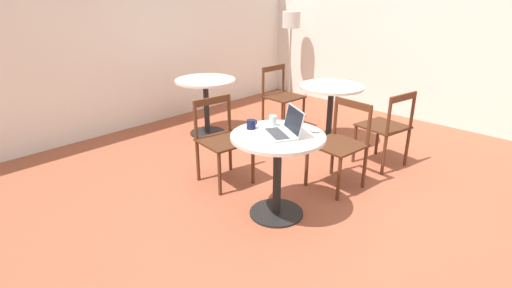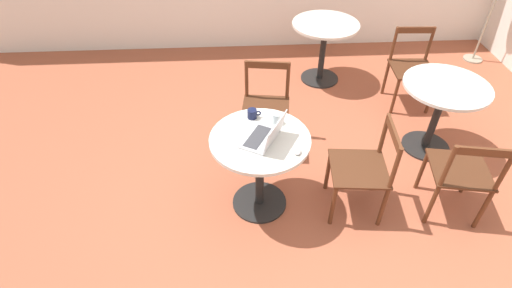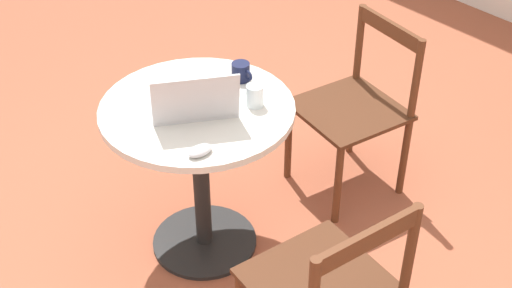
{
  "view_description": "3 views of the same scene",
  "coord_description": "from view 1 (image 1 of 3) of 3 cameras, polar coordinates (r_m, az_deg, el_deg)",
  "views": [
    {
      "loc": [
        -2.65,
        -1.83,
        1.91
      ],
      "look_at": [
        -0.32,
        0.41,
        0.61
      ],
      "focal_mm": 28.0,
      "sensor_mm": 36.0,
      "label": 1
    },
    {
      "loc": [
        -0.47,
        -2.18,
        2.73
      ],
      "look_at": [
        -0.32,
        0.33,
        0.56
      ],
      "focal_mm": 28.0,
      "sensor_mm": 36.0,
      "label": 2
    },
    {
      "loc": [
        1.68,
        -1.18,
        2.33
      ],
      "look_at": [
        -0.08,
        0.3,
        0.63
      ],
      "focal_mm": 50.0,
      "sensor_mm": 36.0,
      "label": 3
    }
  ],
  "objects": [
    {
      "name": "ground_plane",
      "position": [
        3.75,
        8.02,
        -9.07
      ],
      "size": [
        16.0,
        16.0,
        0.0
      ],
      "primitive_type": "plane",
      "color": "#9E5138"
    },
    {
      "name": "wall_back",
      "position": [
        5.74,
        -19.11,
        15.09
      ],
      "size": [
        9.4,
        0.06,
        2.7
      ],
      "color": "white",
      "rests_on": "ground_plane"
    },
    {
      "name": "wall_side",
      "position": [
        6.19,
        27.33,
        14.31
      ],
      "size": [
        0.06,
        9.4,
        2.7
      ],
      "color": "white",
      "rests_on": "ground_plane"
    },
    {
      "name": "cafe_table_near",
      "position": [
        3.37,
        3.1,
        -1.67
      ],
      "size": [
        0.79,
        0.79,
        0.76
      ],
      "color": "black",
      "rests_on": "ground_plane"
    },
    {
      "name": "cafe_table_mid",
      "position": [
        5.1,
        10.62,
        6.17
      ],
      "size": [
        0.79,
        0.79,
        0.76
      ],
      "color": "black",
      "rests_on": "ground_plane"
    },
    {
      "name": "cafe_table_far",
      "position": [
        5.38,
        -7.18,
        7.22
      ],
      "size": [
        0.79,
        0.79,
        0.76
      ],
      "color": "black",
      "rests_on": "ground_plane"
    },
    {
      "name": "chair_near_right",
      "position": [
        4.02,
        11.9,
        -0.02
      ],
      "size": [
        0.5,
        0.5,
        0.86
      ],
      "color": "#562D19",
      "rests_on": "ground_plane"
    },
    {
      "name": "chair_near_back",
      "position": [
        4.04,
        -4.86,
        0.54
      ],
      "size": [
        0.51,
        0.51,
        0.86
      ],
      "color": "#562D19",
      "rests_on": "ground_plane"
    },
    {
      "name": "chair_mid_back",
      "position": [
        5.65,
        3.64,
        6.77
      ],
      "size": [
        0.48,
        0.48,
        0.86
      ],
      "color": "#562D19",
      "rests_on": "ground_plane"
    },
    {
      "name": "chair_mid_front",
      "position": [
        4.61,
        18.1,
        2.24
      ],
      "size": [
        0.53,
        0.53,
        0.86
      ],
      "color": "#562D19",
      "rests_on": "ground_plane"
    },
    {
      "name": "floor_lamp",
      "position": [
        7.09,
        5.06,
        16.6
      ],
      "size": [
        0.3,
        0.3,
        1.49
      ],
      "color": "#9E937F",
      "rests_on": "ground_plane"
    },
    {
      "name": "laptop",
      "position": [
        3.29,
        4.02,
        2.07
      ],
      "size": [
        0.39,
        0.42,
        0.22
      ],
      "color": "#B7B7BC",
      "rests_on": "cafe_table_near"
    },
    {
      "name": "mouse",
      "position": [
        3.39,
        8.39,
        1.94
      ],
      "size": [
        0.06,
        0.1,
        0.03
      ],
      "color": "#B7B7BC",
      "rests_on": "cafe_table_near"
    },
    {
      "name": "mug",
      "position": [
        3.43,
        -0.68,
        2.83
      ],
      "size": [
        0.11,
        0.08,
        0.08
      ],
      "color": "#141938",
      "rests_on": "cafe_table_near"
    },
    {
      "name": "drinking_glass",
      "position": [
        3.5,
        2.44,
        3.35
      ],
      "size": [
        0.07,
        0.07,
        0.09
      ],
      "color": "silver",
      "rests_on": "cafe_table_near"
    }
  ]
}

